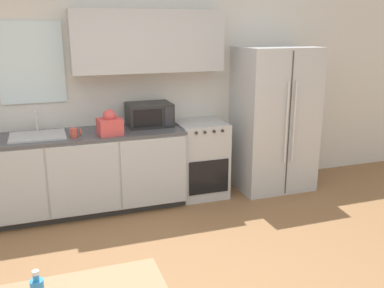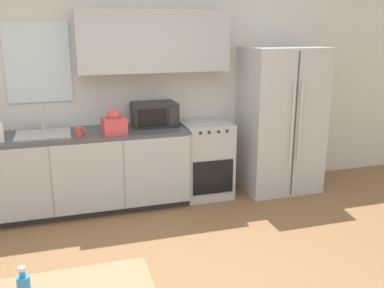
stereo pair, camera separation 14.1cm
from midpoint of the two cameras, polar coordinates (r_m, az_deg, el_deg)
name	(u,v)px [view 1 (the left image)]	position (r m, az deg, el deg)	size (l,w,h in m)	color
wall_back	(118,78)	(5.04, -10.66, 8.68)	(12.00, 0.38, 2.70)	silver
kitchen_counter	(82,172)	(4.89, -15.28, -3.65)	(2.24, 0.67, 0.89)	#333333
oven_range	(200,159)	(5.18, 0.29, -1.96)	(0.56, 0.61, 0.91)	#B7BABC
refrigerator	(274,119)	(5.41, 10.13, 3.28)	(0.92, 0.75, 1.77)	silver
kitchen_sink	(38,135)	(4.77, -20.70, 1.14)	(0.56, 0.45, 0.27)	#B7BABC
microwave	(149,115)	(4.95, -6.53, 3.93)	(0.50, 0.38, 0.26)	#282828
coffee_mug	(75,133)	(4.60, -16.21, 1.46)	(0.12, 0.08, 0.10)	#BF4C3F
grocery_bag_1	(110,124)	(4.60, -11.78, 2.58)	(0.27, 0.23, 0.27)	#D14C4C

